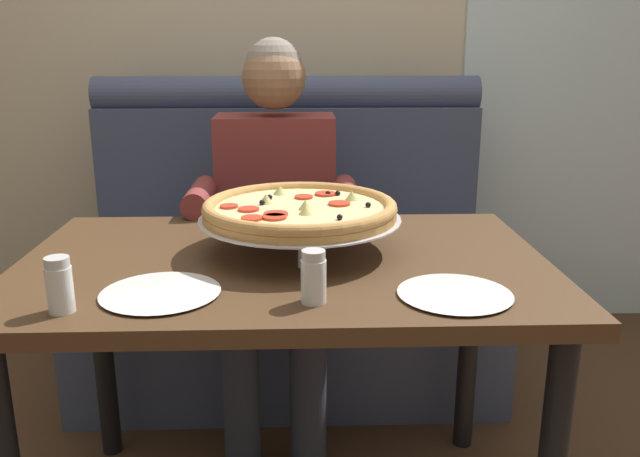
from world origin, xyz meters
The scene contains 11 objects.
back_wall_with_window centered at (0.00, 1.45, 1.40)m, with size 6.00×0.12×2.80m, color beige.
window_panel centered at (1.31, 1.37, 1.40)m, with size 1.10×0.02×2.80m, color white.
booth_bench centered at (0.00, 0.88, 0.40)m, with size 1.52×0.78×1.13m.
dining_table centered at (0.00, 0.00, 0.66)m, with size 1.27×0.81×0.75m.
diner_main centered at (-0.04, 0.61, 0.71)m, with size 0.54×0.64×1.27m.
pizza centered at (0.04, 0.06, 0.86)m, with size 0.50×0.50×0.14m.
shaker_parmesan centered at (-0.42, -0.31, 0.80)m, with size 0.05×0.05×0.11m.
shaker_oregano centered at (0.07, -0.28, 0.80)m, with size 0.05×0.05×0.11m.
plate_near_left centered at (-0.25, -0.23, 0.76)m, with size 0.25×0.25×0.02m.
plate_near_right centered at (0.36, -0.26, 0.76)m, with size 0.24×0.24×0.02m.
patio_chair centered at (1.23, 2.22, 0.52)m, with size 0.43×0.43×0.86m.
Camera 1 is at (0.03, -1.50, 1.25)m, focal length 36.66 mm.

